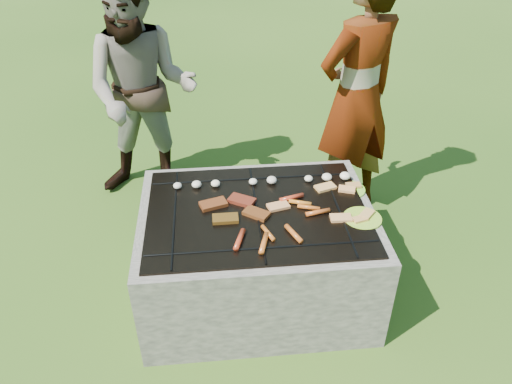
# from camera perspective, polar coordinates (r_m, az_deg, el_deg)

# --- Properties ---
(lawn) EXTENTS (60.00, 60.00, 0.00)m
(lawn) POSITION_cam_1_polar(r_m,az_deg,el_deg) (3.15, 0.09, -11.10)
(lawn) COLOR #214912
(lawn) RESTS_ON ground
(fire_pit) EXTENTS (1.30, 1.00, 0.62)m
(fire_pit) POSITION_cam_1_polar(r_m,az_deg,el_deg) (2.95, 0.10, -7.26)
(fire_pit) COLOR #9E988C
(fire_pit) RESTS_ON ground
(mushrooms) EXTENTS (1.06, 0.06, 0.04)m
(mushrooms) POSITION_cam_1_polar(r_m,az_deg,el_deg) (2.96, 1.81, 1.36)
(mushrooms) COLOR beige
(mushrooms) RESTS_ON fire_pit
(pork_slabs) EXTENTS (0.39, 0.28, 0.02)m
(pork_slabs) POSITION_cam_1_polar(r_m,az_deg,el_deg) (2.75, -2.56, -1.88)
(pork_slabs) COLOR #9B451C
(pork_slabs) RESTS_ON fire_pit
(sausages) EXTENTS (0.55, 0.49, 0.03)m
(sausages) POSITION_cam_1_polar(r_m,az_deg,el_deg) (2.64, 3.11, -3.49)
(sausages) COLOR red
(sausages) RESTS_ON fire_pit
(bread_on_grate) EXTENTS (0.45, 0.39, 0.02)m
(bread_on_grate) POSITION_cam_1_polar(r_m,az_deg,el_deg) (2.81, 6.60, -1.25)
(bread_on_grate) COLOR #DBB370
(bread_on_grate) RESTS_ON fire_pit
(plate_far) EXTENTS (0.23, 0.23, 0.03)m
(plate_far) POSITION_cam_1_polar(r_m,az_deg,el_deg) (2.97, 10.60, 0.34)
(plate_far) COLOR #C0E336
(plate_far) RESTS_ON fire_pit
(plate_near) EXTENTS (0.21, 0.21, 0.03)m
(plate_near) POSITION_cam_1_polar(r_m,az_deg,el_deg) (2.75, 12.08, -2.93)
(plate_near) COLOR #D2F239
(plate_near) RESTS_ON fire_pit
(cook) EXTENTS (0.77, 0.67, 1.77)m
(cook) POSITION_cam_1_polar(r_m,az_deg,el_deg) (3.47, 11.45, 10.59)
(cook) COLOR gray
(cook) RESTS_ON ground
(bystander) EXTENTS (0.88, 0.73, 1.67)m
(bystander) POSITION_cam_1_polar(r_m,az_deg,el_deg) (3.70, -12.87, 11.12)
(bystander) COLOR #A69D8A
(bystander) RESTS_ON ground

